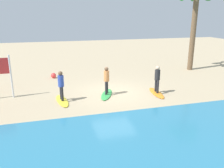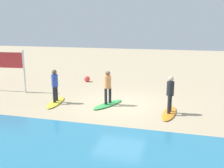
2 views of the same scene
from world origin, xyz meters
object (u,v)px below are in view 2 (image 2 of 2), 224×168
Objects in this scene: surfer_green at (108,85)px; surfer_yellow at (55,83)px; surfboard_yellow at (56,102)px; surfboard_orange at (169,113)px; surfer_orange at (170,92)px; surfboard_green at (108,104)px; beach_ball at (87,79)px.

surfer_green and surfer_yellow have the same top height.
surfboard_orange is at bearing 80.95° from surfboard_yellow.
surfer_green is (3.00, -0.56, 0.00)m from surfer_orange.
surfer_green reaches higher than surfboard_orange.
surfer_yellow is at bearing -1.87° from surfer_orange.
beach_ball is (2.92, -4.85, 0.15)m from surfboard_green.
surfboard_orange is 1.28× the size of surfer_orange.
surfer_green is at bearing 121.05° from beach_ball.
beach_ball is at bearing -125.92° from surfboard_green.
beach_ball reaches higher than surfboard_green.
surfer_green is at bearing -10.48° from surfer_orange.
beach_ball is (5.92, -5.41, -0.84)m from surfer_orange.
beach_ball is (2.92, -4.85, -0.84)m from surfer_green.
surfboard_green is 5.67m from beach_ball.
surfer_yellow is (5.66, -0.18, 0.99)m from surfboard_orange.
surfer_orange reaches higher than surfboard_green.
surfer_orange is at bearing 178.13° from surfer_yellow.
surfboard_yellow is 5.31× the size of beach_ball.
surfer_orange is 0.78× the size of surfboard_green.
surfer_yellow is (2.66, 0.37, 0.00)m from surfer_green.
surfer_orange is 0.78× the size of surfboard_yellow.
surfboard_green is 1.28× the size of surfer_yellow.
beach_ball is at bearing 175.74° from surfboard_yellow.
surfer_yellow is 5.30m from beach_ball.
surfboard_orange is at bearing 169.52° from surfer_green.
beach_ball is (0.27, -5.22, -0.84)m from surfer_yellow.
surfer_orange is at bearing 80.95° from surfboard_yellow.
surfer_green is (3.00, -0.56, 0.99)m from surfboard_orange.
surfboard_yellow is 1.28× the size of surfer_yellow.
surfboard_yellow is (5.66, -0.18, -0.99)m from surfer_orange.
surfboard_orange is at bearing 178.13° from surfer_yellow.
surfer_orange is at bearing 5.73° from surfboard_orange.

